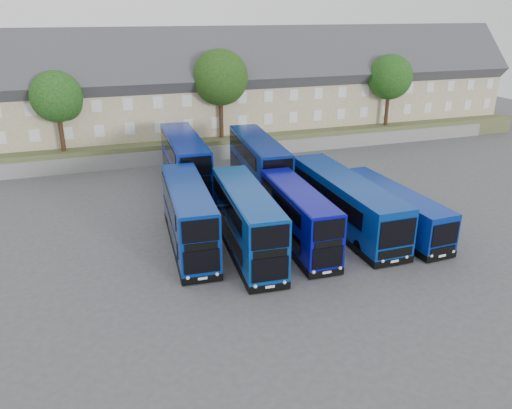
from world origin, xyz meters
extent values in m
plane|color=#49494E|center=(0.00, 0.00, 0.00)|extent=(120.00, 120.00, 0.00)
cube|color=slate|center=(0.00, 24.00, 0.75)|extent=(70.00, 0.40, 1.50)
cube|color=#515630|center=(0.00, 34.00, 1.00)|extent=(80.00, 20.00, 2.00)
cube|color=tan|center=(-18.00, 30.00, 5.00)|extent=(6.00, 8.00, 6.00)
cube|color=#3B3B40|center=(-18.00, 30.00, 8.00)|extent=(6.00, 10.40, 10.40)
cube|color=brown|center=(-16.50, 30.00, 11.84)|extent=(0.60, 0.90, 1.40)
cube|color=tan|center=(-12.00, 30.00, 5.00)|extent=(6.00, 8.00, 6.00)
cube|color=#3B3B40|center=(-12.00, 30.00, 8.00)|extent=(6.00, 10.40, 10.40)
cube|color=brown|center=(-10.50, 30.00, 11.84)|extent=(0.60, 0.90, 1.40)
cube|color=tan|center=(-6.00, 30.00, 5.00)|extent=(6.00, 8.00, 6.00)
cube|color=#3B3B40|center=(-6.00, 30.00, 8.00)|extent=(6.00, 10.40, 10.40)
cube|color=brown|center=(-4.50, 30.00, 11.84)|extent=(0.60, 0.90, 1.40)
cube|color=tan|center=(0.00, 30.00, 5.00)|extent=(6.00, 8.00, 6.00)
cube|color=#3B3B40|center=(0.00, 30.00, 8.00)|extent=(6.00, 10.40, 10.40)
cube|color=brown|center=(1.50, 30.00, 11.84)|extent=(0.60, 0.90, 1.40)
cube|color=tan|center=(6.00, 30.00, 5.00)|extent=(6.00, 8.00, 6.00)
cube|color=#3B3B40|center=(6.00, 30.00, 8.00)|extent=(6.00, 10.40, 10.40)
cube|color=brown|center=(7.50, 30.00, 11.84)|extent=(0.60, 0.90, 1.40)
cube|color=tan|center=(12.00, 30.00, 5.00)|extent=(6.00, 8.00, 6.00)
cube|color=#3B3B40|center=(12.00, 30.00, 8.00)|extent=(6.00, 10.40, 10.40)
cube|color=brown|center=(13.50, 30.00, 11.84)|extent=(0.60, 0.90, 1.40)
cube|color=tan|center=(18.00, 30.00, 5.00)|extent=(6.00, 8.00, 6.00)
cube|color=#3B3B40|center=(18.00, 30.00, 8.00)|extent=(6.00, 10.40, 10.40)
cube|color=brown|center=(19.50, 30.00, 11.84)|extent=(0.60, 0.90, 1.40)
cube|color=tan|center=(24.00, 30.00, 5.00)|extent=(6.00, 8.00, 6.00)
cube|color=#3B3B40|center=(24.00, 30.00, 8.00)|extent=(6.00, 10.40, 10.40)
cube|color=brown|center=(25.50, 30.00, 11.84)|extent=(0.60, 0.90, 1.40)
cube|color=tan|center=(30.00, 30.00, 5.00)|extent=(6.00, 8.00, 6.00)
cube|color=#3B3B40|center=(30.00, 30.00, 8.00)|extent=(6.00, 10.40, 10.40)
cube|color=brown|center=(31.50, 30.00, 11.84)|extent=(0.60, 0.90, 1.40)
cube|color=tan|center=(36.00, 30.00, 5.00)|extent=(6.00, 8.00, 6.00)
cube|color=#3B3B40|center=(36.00, 30.00, 8.00)|extent=(6.00, 10.40, 10.40)
cube|color=brown|center=(37.50, 30.00, 11.84)|extent=(0.60, 0.90, 1.40)
cube|color=navy|center=(-5.93, 4.55, 2.28)|extent=(3.09, 10.65, 3.86)
cube|color=black|center=(-5.93, 4.55, 0.30)|extent=(3.13, 10.70, 0.45)
cube|color=black|center=(-6.29, -0.73, 1.48)|extent=(2.09, 0.20, 1.43)
cube|color=black|center=(-6.29, -0.73, 3.39)|extent=(2.09, 0.20, 1.34)
cylinder|color=black|center=(-7.18, 1.57, 0.50)|extent=(0.37, 1.02, 1.00)
cube|color=navy|center=(-2.57, 2.48, 2.30)|extent=(3.13, 10.78, 3.90)
cube|color=black|center=(-2.57, 2.48, 0.30)|extent=(3.17, 10.82, 0.45)
cube|color=black|center=(-2.93, -2.85, 1.50)|extent=(2.12, 0.20, 1.45)
cube|color=black|center=(-2.93, -2.85, 3.43)|extent=(2.12, 0.20, 1.35)
cylinder|color=black|center=(-3.84, -0.56, 0.50)|extent=(0.37, 1.02, 1.00)
cube|color=#080992|center=(0.99, 2.49, 2.12)|extent=(2.56, 9.80, 3.54)
cube|color=black|center=(0.99, 2.49, 0.30)|extent=(2.61, 9.84, 0.45)
cube|color=black|center=(0.82, -2.40, 1.37)|extent=(1.91, 0.13, 1.33)
cube|color=black|center=(0.82, -2.40, 3.14)|extent=(1.91, 0.13, 1.24)
cylinder|color=black|center=(-0.06, -0.14, 0.50)|extent=(0.34, 1.01, 1.00)
cube|color=#081F92|center=(-3.88, 16.03, 2.52)|extent=(3.12, 11.82, 4.34)
cube|color=black|center=(-3.88, 16.03, 0.30)|extent=(3.16, 11.86, 0.45)
cube|color=black|center=(-4.11, 10.14, 1.65)|extent=(2.36, 0.15, 1.60)
cube|color=black|center=(-4.11, 10.14, 3.78)|extent=(2.36, 0.15, 1.49)
cylinder|color=black|center=(-5.20, 12.42, 0.50)|extent=(0.34, 1.01, 1.00)
cube|color=navy|center=(2.02, 13.48, 2.48)|extent=(3.46, 11.67, 4.25)
cube|color=black|center=(2.02, 13.48, 0.30)|extent=(3.50, 11.72, 0.45)
cube|color=black|center=(1.60, 7.71, 1.62)|extent=(2.31, 0.23, 1.57)
cube|color=black|center=(1.60, 7.71, 3.72)|extent=(2.31, 0.23, 1.47)
cylinder|color=black|center=(0.61, 10.02, 0.50)|extent=(0.37, 1.02, 1.00)
cube|color=navy|center=(5.40, 4.18, 2.00)|extent=(2.78, 13.26, 3.30)
cube|color=black|center=(5.40, 4.18, 0.30)|extent=(2.82, 13.30, 0.45)
cube|color=black|center=(5.39, -2.48, 2.27)|extent=(2.46, 0.06, 1.77)
cylinder|color=black|center=(4.16, -0.25, 0.50)|extent=(0.30, 1.00, 1.00)
cube|color=navy|center=(8.41, 2.67, 1.68)|extent=(2.74, 11.02, 2.66)
cube|color=black|center=(8.41, 2.67, 0.30)|extent=(2.78, 11.06, 0.45)
cube|color=black|center=(8.64, -2.82, 1.87)|extent=(1.98, 0.14, 1.46)
cylinder|color=black|center=(7.56, -0.63, 0.50)|extent=(0.34, 1.01, 1.00)
cylinder|color=#382314|center=(-14.00, 25.00, 3.88)|extent=(0.44, 0.44, 3.75)
sphere|color=#0E3512|center=(-14.00, 25.00, 7.25)|extent=(4.80, 4.80, 4.80)
sphere|color=#0E3512|center=(-13.40, 25.40, 6.50)|extent=(3.30, 3.30, 3.30)
cylinder|color=#382314|center=(2.00, 25.50, 4.25)|extent=(0.44, 0.44, 4.50)
sphere|color=#17380F|center=(2.00, 25.50, 8.30)|extent=(5.76, 5.76, 5.76)
sphere|color=#17380F|center=(2.60, 25.90, 7.40)|extent=(3.96, 3.96, 3.96)
cylinder|color=#382314|center=(22.00, 25.00, 4.00)|extent=(0.44, 0.44, 4.00)
sphere|color=#113A10|center=(22.00, 25.00, 7.60)|extent=(5.12, 5.12, 5.12)
sphere|color=#113A10|center=(22.60, 25.40, 6.80)|extent=(3.52, 3.52, 3.52)
cylinder|color=#382314|center=(28.00, 32.00, 4.12)|extent=(0.44, 0.44, 4.25)
sphere|color=black|center=(28.00, 32.00, 7.95)|extent=(5.44, 5.44, 5.44)
sphere|color=black|center=(28.60, 32.40, 7.10)|extent=(3.74, 3.74, 3.74)
camera|label=1|loc=(-11.49, -25.54, 14.86)|focal=35.00mm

